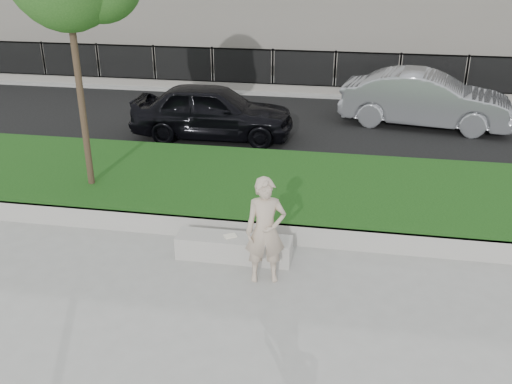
% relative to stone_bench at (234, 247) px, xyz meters
% --- Properties ---
extents(ground, '(90.00, 90.00, 0.00)m').
position_rel_stone_bench_xyz_m(ground, '(-0.46, -0.40, -0.20)').
color(ground, gray).
rests_on(ground, ground).
extents(grass_bank, '(34.00, 4.00, 0.40)m').
position_rel_stone_bench_xyz_m(grass_bank, '(-0.46, 2.60, -0.00)').
color(grass_bank, black).
rests_on(grass_bank, ground).
extents(grass_kerb, '(34.00, 0.08, 0.40)m').
position_rel_stone_bench_xyz_m(grass_kerb, '(-0.46, 0.64, -0.00)').
color(grass_kerb, '#A5A29A').
rests_on(grass_kerb, ground).
extents(street, '(34.00, 7.00, 0.04)m').
position_rel_stone_bench_xyz_m(street, '(-0.46, 8.10, -0.18)').
color(street, black).
rests_on(street, ground).
extents(far_pavement, '(34.00, 3.00, 0.12)m').
position_rel_stone_bench_xyz_m(far_pavement, '(-0.46, 12.60, -0.14)').
color(far_pavement, gray).
rests_on(far_pavement, ground).
extents(iron_fence, '(32.00, 0.30, 1.50)m').
position_rel_stone_bench_xyz_m(iron_fence, '(-0.46, 11.60, 0.34)').
color(iron_fence, slate).
rests_on(iron_fence, far_pavement).
extents(stone_bench, '(2.00, 0.50, 0.41)m').
position_rel_stone_bench_xyz_m(stone_bench, '(0.00, 0.00, 0.00)').
color(stone_bench, '#A5A29A').
rests_on(stone_bench, ground).
extents(man, '(0.73, 0.56, 1.78)m').
position_rel_stone_bench_xyz_m(man, '(0.64, -0.57, 0.69)').
color(man, '#C0AB94').
rests_on(man, ground).
extents(book, '(0.25, 0.23, 0.02)m').
position_rel_stone_bench_xyz_m(book, '(-0.07, 0.01, 0.22)').
color(book, white).
rests_on(book, stone_bench).
extents(car_dark, '(4.48, 1.91, 1.51)m').
position_rel_stone_bench_xyz_m(car_dark, '(-1.95, 6.32, 0.59)').
color(car_dark, black).
rests_on(car_dark, street).
extents(car_silver, '(5.05, 2.46, 1.59)m').
position_rel_stone_bench_xyz_m(car_silver, '(3.92, 8.48, 0.63)').
color(car_silver, gray).
rests_on(car_silver, street).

